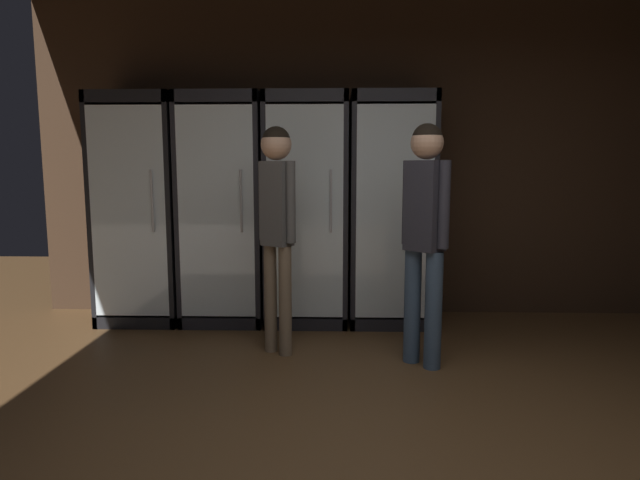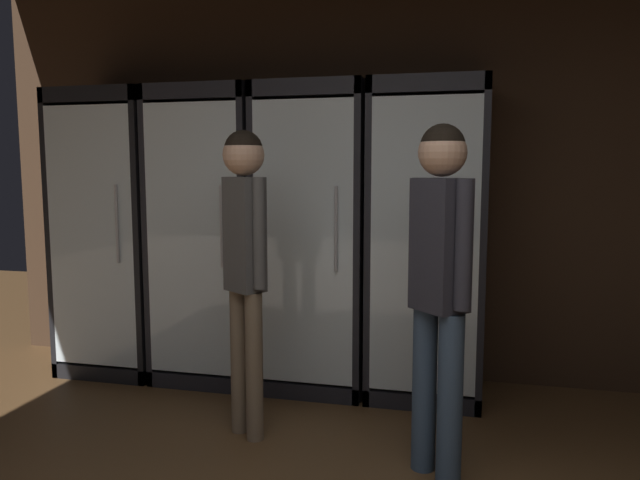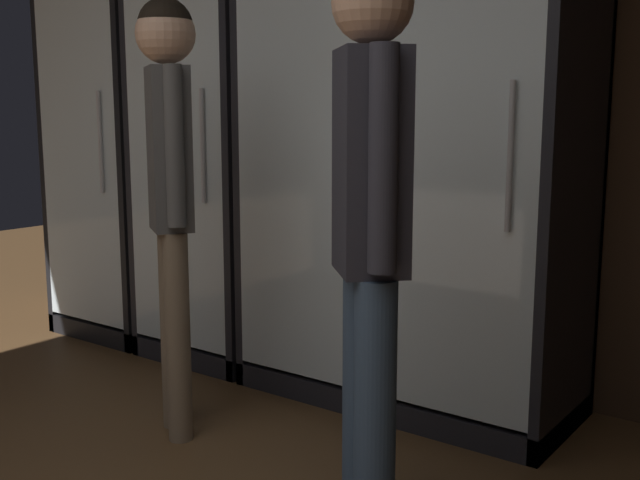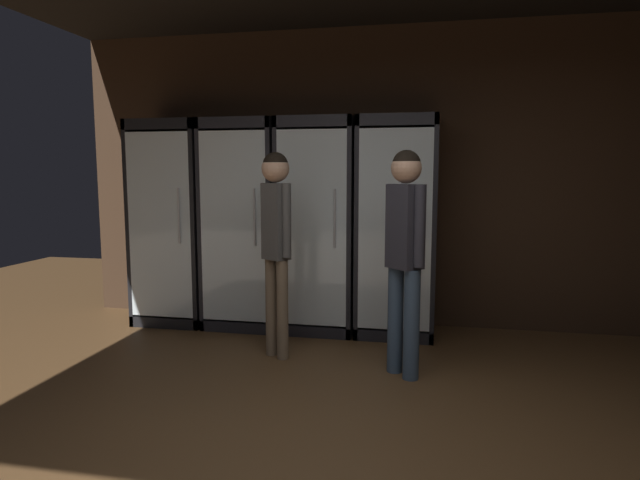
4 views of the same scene
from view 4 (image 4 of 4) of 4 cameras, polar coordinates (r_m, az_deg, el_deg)
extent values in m
cube|color=#382619|center=(5.21, 6.63, 6.46)|extent=(6.00, 0.06, 2.80)
cube|color=black|center=(5.68, -13.84, 2.01)|extent=(0.69, 0.04, 1.94)
cube|color=black|center=(5.58, -18.10, 1.78)|extent=(0.04, 0.61, 1.94)
cube|color=black|center=(5.29, -11.96, 1.70)|extent=(0.04, 0.61, 1.94)
cube|color=black|center=(5.42, -15.43, 11.47)|extent=(0.69, 0.61, 0.10)
cube|color=black|center=(5.59, -14.80, -7.70)|extent=(0.69, 0.61, 0.10)
cube|color=white|center=(5.65, -13.97, 1.99)|extent=(0.61, 0.02, 1.70)
cube|color=silver|center=(5.17, -16.55, 1.44)|extent=(0.61, 0.02, 1.70)
cylinder|color=#B2B2B7|center=(5.04, -14.64, 2.47)|extent=(0.02, 0.02, 0.50)
cube|color=silver|center=(5.57, -14.82, -7.00)|extent=(0.59, 0.53, 0.02)
cylinder|color=brown|center=(5.63, -16.87, -5.75)|extent=(0.08, 0.08, 0.21)
cylinder|color=brown|center=(5.60, -16.92, -4.34)|extent=(0.03, 0.03, 0.08)
cylinder|color=white|center=(5.64, -16.86, -6.03)|extent=(0.08, 0.08, 0.08)
cylinder|color=brown|center=(5.59, -15.57, -5.76)|extent=(0.06, 0.06, 0.21)
cylinder|color=brown|center=(5.56, -15.62, -4.18)|extent=(0.02, 0.02, 0.10)
cylinder|color=tan|center=(5.59, -15.56, -5.91)|extent=(0.07, 0.07, 0.07)
cylinder|color=gray|center=(5.51, -14.16, -5.99)|extent=(0.07, 0.07, 0.20)
cylinder|color=gray|center=(5.48, -14.21, -4.52)|extent=(0.03, 0.03, 0.09)
cylinder|color=white|center=(5.51, -14.16, -6.16)|extent=(0.07, 0.07, 0.05)
cylinder|color=#9EAD99|center=(5.43, -12.96, -6.14)|extent=(0.08, 0.08, 0.20)
cylinder|color=#9EAD99|center=(5.40, -13.00, -4.76)|extent=(0.03, 0.03, 0.07)
cylinder|color=tan|center=(5.43, -12.96, -6.41)|extent=(0.08, 0.08, 0.07)
cube|color=silver|center=(5.46, -15.01, -1.25)|extent=(0.59, 0.53, 0.02)
cylinder|color=black|center=(5.57, -16.78, -0.05)|extent=(0.08, 0.08, 0.19)
cylinder|color=black|center=(5.56, -16.83, 1.35)|extent=(0.03, 0.03, 0.08)
cylinder|color=beige|center=(5.58, -16.77, -0.27)|extent=(0.08, 0.08, 0.07)
cylinder|color=#9EAD99|center=(5.45, -14.94, -0.08)|extent=(0.07, 0.07, 0.21)
cylinder|color=#9EAD99|center=(5.44, -14.99, 1.44)|extent=(0.02, 0.02, 0.08)
cylinder|color=#2D2D33|center=(5.45, -14.94, 0.00)|extent=(0.07, 0.07, 0.06)
cylinder|color=#336B38|center=(5.41, -13.00, -0.12)|extent=(0.07, 0.07, 0.20)
cylinder|color=#336B38|center=(5.39, -13.04, 1.42)|extent=(0.03, 0.03, 0.09)
cylinder|color=white|center=(5.41, -12.99, -0.34)|extent=(0.08, 0.08, 0.05)
cube|color=silver|center=(5.41, -15.20, 4.66)|extent=(0.59, 0.53, 0.02)
cylinder|color=#9EAD99|center=(5.52, -16.49, 5.83)|extent=(0.07, 0.07, 0.21)
cylinder|color=#9EAD99|center=(5.52, -16.54, 7.33)|extent=(0.02, 0.02, 0.08)
cylinder|color=tan|center=(5.52, -16.49, 5.87)|extent=(0.07, 0.07, 0.08)
cylinder|color=gray|center=(5.36, -13.71, 5.92)|extent=(0.08, 0.08, 0.21)
cylinder|color=gray|center=(5.36, -13.76, 7.40)|extent=(0.03, 0.03, 0.06)
cylinder|color=beige|center=(5.36, -13.70, 5.63)|extent=(0.08, 0.08, 0.06)
cube|color=black|center=(5.42, -6.99, 1.93)|extent=(0.69, 0.04, 1.94)
cube|color=black|center=(5.27, -11.32, 1.69)|extent=(0.04, 0.61, 1.94)
cube|color=black|center=(5.05, -4.50, 1.58)|extent=(0.04, 0.61, 1.94)
cube|color=black|center=(5.14, -8.16, 11.90)|extent=(0.69, 0.61, 0.10)
cube|color=black|center=(5.32, -7.81, -8.28)|extent=(0.69, 0.61, 0.10)
cube|color=white|center=(5.39, -7.09, 1.90)|extent=(0.61, 0.02, 1.70)
cube|color=silver|center=(4.88, -9.12, 1.32)|extent=(0.61, 0.02, 1.70)
cylinder|color=#B2B2B7|center=(4.77, -6.92, 2.40)|extent=(0.02, 0.02, 0.50)
cube|color=silver|center=(5.30, -7.82, -7.55)|extent=(0.59, 0.53, 0.02)
cylinder|color=gray|center=(5.32, -10.01, -6.27)|extent=(0.07, 0.07, 0.21)
cylinder|color=gray|center=(5.29, -10.05, -4.64)|extent=(0.03, 0.03, 0.10)
cylinder|color=tan|center=(5.33, -10.00, -6.54)|extent=(0.08, 0.08, 0.06)
cylinder|color=#9EAD99|center=(5.28, -7.81, -6.45)|extent=(0.07, 0.07, 0.19)
cylinder|color=#9EAD99|center=(5.25, -7.83, -5.02)|extent=(0.03, 0.03, 0.08)
cylinder|color=beige|center=(5.28, -7.81, -6.39)|extent=(0.07, 0.07, 0.05)
cylinder|color=gray|center=(5.19, -5.93, -6.46)|extent=(0.07, 0.07, 0.23)
cylinder|color=gray|center=(5.15, -5.95, -4.86)|extent=(0.02, 0.02, 0.07)
cylinder|color=#B2332D|center=(5.19, -5.93, -6.69)|extent=(0.08, 0.08, 0.07)
cube|color=silver|center=(5.21, -7.90, -3.05)|extent=(0.59, 0.53, 0.02)
cylinder|color=gray|center=(5.25, -9.90, -1.68)|extent=(0.06, 0.06, 0.22)
cylinder|color=gray|center=(5.23, -9.93, -0.11)|extent=(0.02, 0.02, 0.06)
cylinder|color=white|center=(5.25, -9.89, -1.97)|extent=(0.07, 0.07, 0.09)
cylinder|color=brown|center=(5.17, -7.95, -1.75)|extent=(0.08, 0.08, 0.23)
cylinder|color=brown|center=(5.15, -7.97, -0.16)|extent=(0.03, 0.03, 0.06)
cylinder|color=white|center=(5.18, -7.94, -2.01)|extent=(0.08, 0.08, 0.06)
cylinder|color=#194723|center=(5.10, -5.87, -2.04)|extent=(0.07, 0.07, 0.19)
cylinder|color=#194723|center=(5.08, -5.89, -0.50)|extent=(0.03, 0.03, 0.08)
cylinder|color=tan|center=(5.09, -5.87, -2.03)|extent=(0.07, 0.07, 0.07)
cube|color=silver|center=(5.15, -7.98, 1.59)|extent=(0.59, 0.53, 0.02)
cylinder|color=#194723|center=(5.23, -9.40, 2.93)|extent=(0.06, 0.06, 0.22)
cylinder|color=#194723|center=(5.22, -9.43, 4.49)|extent=(0.02, 0.02, 0.06)
cylinder|color=#2D2D33|center=(5.23, -9.40, 3.04)|extent=(0.07, 0.07, 0.07)
cylinder|color=brown|center=(5.08, -6.40, 2.97)|extent=(0.06, 0.06, 0.24)
cylinder|color=brown|center=(5.07, -6.42, 4.70)|extent=(0.02, 0.02, 0.07)
cylinder|color=beige|center=(5.08, -6.40, 3.08)|extent=(0.07, 0.07, 0.08)
cube|color=silver|center=(5.13, -8.06, 6.29)|extent=(0.59, 0.53, 0.02)
cylinder|color=#336B38|center=(5.23, -9.96, 7.56)|extent=(0.07, 0.07, 0.22)
cylinder|color=#336B38|center=(5.23, -10.00, 9.16)|extent=(0.03, 0.03, 0.07)
cylinder|color=white|center=(5.23, -9.96, 7.65)|extent=(0.08, 0.08, 0.06)
cylinder|color=#194723|center=(5.09, -8.33, 7.45)|extent=(0.07, 0.07, 0.19)
cylinder|color=#194723|center=(5.09, -8.36, 8.88)|extent=(0.02, 0.02, 0.07)
cylinder|color=#B2332D|center=(5.09, -8.33, 7.17)|extent=(0.07, 0.07, 0.05)
cylinder|color=black|center=(5.10, -5.91, 7.65)|extent=(0.06, 0.06, 0.22)
cylinder|color=black|center=(5.10, -5.94, 9.28)|extent=(0.02, 0.02, 0.07)
cylinder|color=tan|center=(5.10, -5.91, 7.53)|extent=(0.07, 0.07, 0.06)
cube|color=black|center=(5.23, 0.45, 1.80)|extent=(0.69, 0.04, 1.94)
cube|color=black|center=(5.03, -3.80, 1.57)|extent=(0.04, 0.61, 1.94)
cube|color=black|center=(4.90, 3.55, 1.43)|extent=(0.04, 0.61, 1.94)
cube|color=black|center=(4.95, -0.17, 12.16)|extent=(0.69, 0.61, 0.10)
cube|color=black|center=(5.13, -0.17, -8.78)|extent=(0.69, 0.61, 0.10)
cube|color=white|center=(5.21, 0.39, 1.77)|extent=(0.61, 0.02, 1.70)
cube|color=silver|center=(4.67, -0.89, 1.16)|extent=(0.61, 0.02, 1.70)
cylinder|color=#B2B2B7|center=(4.60, 1.56, 2.27)|extent=(0.02, 0.02, 0.50)
cube|color=silver|center=(5.11, -0.17, -8.02)|extent=(0.59, 0.53, 0.02)
cylinder|color=#194723|center=(5.13, -1.65, -6.68)|extent=(0.06, 0.06, 0.21)
cylinder|color=#194723|center=(5.10, -1.66, -5.15)|extent=(0.02, 0.02, 0.07)
cylinder|color=#2D2D33|center=(5.13, -1.65, -6.59)|extent=(0.06, 0.06, 0.07)
cylinder|color=brown|center=(5.05, 1.53, -6.80)|extent=(0.06, 0.06, 0.22)
cylinder|color=brown|center=(5.02, 1.53, -5.01)|extent=(0.02, 0.02, 0.10)
cylinder|color=white|center=(5.06, 1.53, -6.98)|extent=(0.06, 0.06, 0.08)
cube|color=silver|center=(5.02, -0.17, -3.36)|extent=(0.59, 0.53, 0.02)
cylinder|color=#194723|center=(5.01, -2.36, -1.97)|extent=(0.08, 0.08, 0.23)
cylinder|color=#194723|center=(4.99, -2.37, -0.34)|extent=(0.03, 0.03, 0.06)
cylinder|color=#B2332D|center=(5.01, -2.36, -1.85)|extent=(0.08, 0.08, 0.09)
cylinder|color=#9EAD99|center=(5.04, -0.17, -1.98)|extent=(0.08, 0.08, 0.22)
cylinder|color=#9EAD99|center=(5.01, -0.17, -0.35)|extent=(0.03, 0.03, 0.07)
cylinder|color=tan|center=(5.03, -0.17, -1.89)|extent=(0.08, 0.08, 0.07)
cylinder|color=#194723|center=(4.98, 2.00, -2.19)|extent=(0.06, 0.06, 0.20)
cylinder|color=#194723|center=(4.96, 2.01, -0.68)|extent=(0.02, 0.02, 0.06)
cylinder|color=#B2332D|center=(4.98, 2.00, -2.12)|extent=(0.06, 0.06, 0.08)
cube|color=silver|center=(4.96, -0.17, 1.45)|extent=(0.59, 0.53, 0.02)
cylinder|color=gray|center=(5.04, -2.46, 2.71)|extent=(0.08, 0.08, 0.19)
cylinder|color=gray|center=(5.04, -2.47, 4.22)|extent=(0.03, 0.03, 0.07)
cylinder|color=tan|center=(5.04, -2.46, 2.51)|extent=(0.08, 0.08, 0.07)
cylinder|color=brown|center=(4.95, -0.96, 2.65)|extent=(0.06, 0.06, 0.19)
cylinder|color=brown|center=(4.94, -0.97, 4.32)|extent=(0.02, 0.02, 0.09)
cylinder|color=beige|center=(4.95, -0.96, 2.72)|extent=(0.06, 0.06, 0.07)
cylinder|color=#336B38|center=(4.89, 0.49, 2.84)|extent=(0.07, 0.07, 0.24)
cylinder|color=#336B38|center=(4.88, 0.49, 4.76)|extent=(0.03, 0.03, 0.09)
cylinder|color=beige|center=(4.89, 0.49, 2.50)|extent=(0.08, 0.08, 0.08)
cylinder|color=#336B38|center=(4.90, 2.30, 2.82)|extent=(0.07, 0.07, 0.23)
cylinder|color=#336B38|center=(4.90, 2.31, 4.73)|extent=(0.03, 0.03, 0.10)
cylinder|color=#2D2D33|center=(4.91, 2.30, 2.71)|extent=(0.08, 0.08, 0.08)
cube|color=silver|center=(4.94, -0.17, 6.33)|extent=(0.59, 0.53, 0.02)
cylinder|color=gray|center=(4.97, -2.41, 7.58)|extent=(0.06, 0.06, 0.20)
cylinder|color=gray|center=(4.98, -2.42, 9.24)|extent=(0.02, 0.02, 0.09)
cylinder|color=#2D2D33|center=(4.97, -2.41, 7.35)|extent=(0.06, 0.06, 0.05)
cylinder|color=black|center=(4.91, -0.24, 7.58)|extent=(0.06, 0.06, 0.20)
cylinder|color=black|center=(4.91, -0.25, 9.17)|extent=(0.02, 0.02, 0.07)
cylinder|color=#B2332D|center=(4.91, -0.24, 7.28)|extent=(0.06, 0.06, 0.05)
cylinder|color=#194723|center=(4.93, 2.05, 7.60)|extent=(0.08, 0.08, 0.20)
cylinder|color=#194723|center=(4.94, 2.06, 9.29)|extent=(0.02, 0.02, 0.09)
cylinder|color=beige|center=(4.93, 2.05, 7.65)|extent=(0.08, 0.08, 0.07)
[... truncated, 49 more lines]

